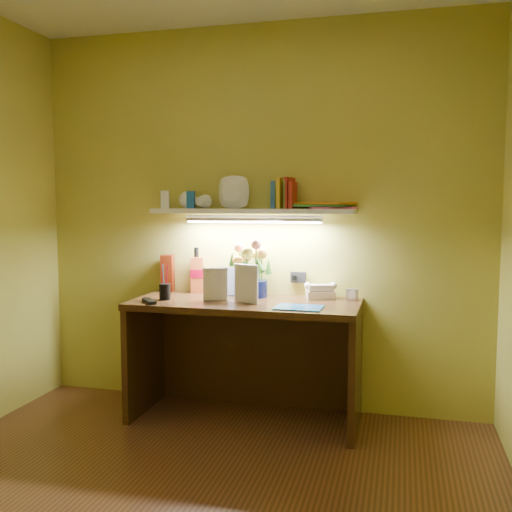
{
  "coord_description": "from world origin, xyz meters",
  "views": [
    {
      "loc": [
        0.93,
        -2.14,
        1.35
      ],
      "look_at": [
        0.03,
        1.35,
        1.02
      ],
      "focal_mm": 40.0,
      "sensor_mm": 36.0,
      "label": 1
    }
  ],
  "objects_px": {
    "flower_bouquet": "(251,268)",
    "desk_clock": "(352,295)",
    "telephone": "(320,290)",
    "whisky_bottle": "(197,270)",
    "desk": "(245,361)"
  },
  "relations": [
    {
      "from": "desk",
      "to": "desk_clock",
      "type": "bearing_deg",
      "value": 16.25
    },
    {
      "from": "telephone",
      "to": "whisky_bottle",
      "type": "distance_m",
      "value": 0.85
    },
    {
      "from": "flower_bouquet",
      "to": "desk_clock",
      "type": "height_order",
      "value": "flower_bouquet"
    },
    {
      "from": "desk",
      "to": "desk_clock",
      "type": "xyz_separation_m",
      "value": [
        0.64,
        0.19,
        0.41
      ]
    },
    {
      "from": "desk",
      "to": "flower_bouquet",
      "type": "bearing_deg",
      "value": 92.48
    },
    {
      "from": "flower_bouquet",
      "to": "whisky_bottle",
      "type": "bearing_deg",
      "value": 170.35
    },
    {
      "from": "telephone",
      "to": "desk_clock",
      "type": "height_order",
      "value": "telephone"
    },
    {
      "from": "whisky_bottle",
      "to": "flower_bouquet",
      "type": "bearing_deg",
      "value": -9.65
    },
    {
      "from": "desk",
      "to": "desk_clock",
      "type": "distance_m",
      "value": 0.78
    },
    {
      "from": "flower_bouquet",
      "to": "desk",
      "type": "bearing_deg",
      "value": -87.52
    },
    {
      "from": "whisky_bottle",
      "to": "desk",
      "type": "bearing_deg",
      "value": -30.76
    },
    {
      "from": "desk",
      "to": "whisky_bottle",
      "type": "relative_size",
      "value": 4.6
    },
    {
      "from": "telephone",
      "to": "whisky_bottle",
      "type": "bearing_deg",
      "value": 160.82
    },
    {
      "from": "desk",
      "to": "flower_bouquet",
      "type": "distance_m",
      "value": 0.59
    },
    {
      "from": "flower_bouquet",
      "to": "telephone",
      "type": "distance_m",
      "value": 0.47
    }
  ]
}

